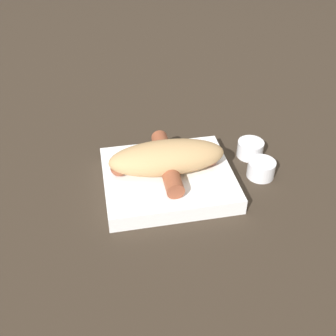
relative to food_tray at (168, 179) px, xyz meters
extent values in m
plane|color=#33281E|center=(0.00, 0.00, -0.01)|extent=(3.00, 3.00, 0.00)
cube|color=white|center=(0.00, 0.00, 0.00)|extent=(0.22, 0.19, 0.03)
ellipsoid|color=tan|center=(0.00, 0.01, 0.04)|extent=(0.20, 0.08, 0.05)
cylinder|color=brown|center=(0.00, 0.01, 0.03)|extent=(0.03, 0.16, 0.03)
sphere|color=brown|center=(0.08, 0.01, 0.03)|extent=(0.03, 0.03, 0.03)
sphere|color=brown|center=(-0.08, 0.01, 0.03)|extent=(0.03, 0.03, 0.03)
cylinder|color=#F99E4C|center=(-0.07, 0.06, 0.02)|extent=(0.03, 0.03, 0.00)
cylinder|color=#F99E4C|center=(-0.04, 0.05, 0.02)|extent=(0.03, 0.03, 0.00)
cylinder|color=white|center=(0.17, -0.01, 0.00)|extent=(0.05, 0.05, 0.03)
cylinder|color=#4C662D|center=(0.17, -0.01, -0.01)|extent=(0.04, 0.04, 0.01)
cylinder|color=white|center=(0.17, 0.06, 0.00)|extent=(0.05, 0.05, 0.03)
cylinder|color=white|center=(0.17, 0.06, -0.01)|extent=(0.04, 0.04, 0.01)
camera|label=1|loc=(-0.11, -0.54, 0.46)|focal=45.00mm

